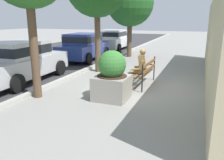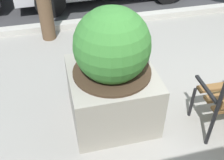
{
  "view_description": "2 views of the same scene",
  "coord_description": "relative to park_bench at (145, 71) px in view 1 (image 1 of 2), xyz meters",
  "views": [
    {
      "loc": [
        -7.88,
        -2.1,
        2.39
      ],
      "look_at": [
        -1.58,
        0.33,
        0.6
      ],
      "focal_mm": 37.22,
      "sensor_mm": 36.0,
      "label": 1
    },
    {
      "loc": [
        -2.17,
        -2.1,
        2.61
      ],
      "look_at": [
        -1.58,
        0.33,
        0.6
      ],
      "focal_mm": 43.85,
      "sensor_mm": 36.0,
      "label": 2
    }
  ],
  "objects": [
    {
      "name": "street_tree_far_corner",
      "position": [
        6.21,
        2.48,
        2.79
      ],
      "size": [
        2.91,
        2.91,
        4.8
      ],
      "color": "brown",
      "rests_on": "ground"
    },
    {
      "name": "concrete_planter",
      "position": [
        -1.86,
        0.56,
        0.14
      ],
      "size": [
        1.0,
        1.0,
        1.5
      ],
      "color": "gray",
      "rests_on": "ground"
    },
    {
      "name": "ground_plane",
      "position": [
        -0.28,
        0.23,
        -0.54
      ],
      "size": [
        80.0,
        80.0,
        0.0
      ],
      "primitive_type": "plane",
      "color": "gray"
    },
    {
      "name": "parked_car_blue",
      "position": [
        4.08,
        4.62,
        0.3
      ],
      "size": [
        4.15,
        2.03,
        1.56
      ],
      "color": "navy",
      "rests_on": "ground"
    },
    {
      "name": "parked_car_white",
      "position": [
        8.97,
        4.62,
        0.3
      ],
      "size": [
        4.15,
        2.03,
        1.56
      ],
      "color": "silver",
      "rests_on": "ground"
    },
    {
      "name": "curb_stone",
      "position": [
        -0.28,
        3.13,
        -0.48
      ],
      "size": [
        60.0,
        0.2,
        0.12
      ],
      "primitive_type": "cube",
      "color": "#B2AFA8",
      "rests_on": "ground"
    },
    {
      "name": "building_wall_behind",
      "position": [
        1.22,
        -2.37,
        1.0
      ],
      "size": [
        12.0,
        0.5,
        3.09
      ],
      "primitive_type": "cube",
      "color": "#C6B78C",
      "rests_on": "ground"
    },
    {
      "name": "bronze_statue_seated",
      "position": [
        -0.14,
        0.21,
        0.12
      ],
      "size": [
        0.6,
        0.84,
        1.37
      ],
      "color": "olive",
      "rests_on": "ground"
    },
    {
      "name": "parked_car_silver",
      "position": [
        -1.16,
        4.62,
        0.3
      ],
      "size": [
        4.15,
        2.03,
        1.56
      ],
      "color": "#B7B7BC",
      "rests_on": "ground"
    },
    {
      "name": "park_bench",
      "position": [
        0.0,
        0.0,
        0.0
      ],
      "size": [
        1.81,
        0.58,
        0.95
      ],
      "color": "brown",
      "rests_on": "ground"
    }
  ]
}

